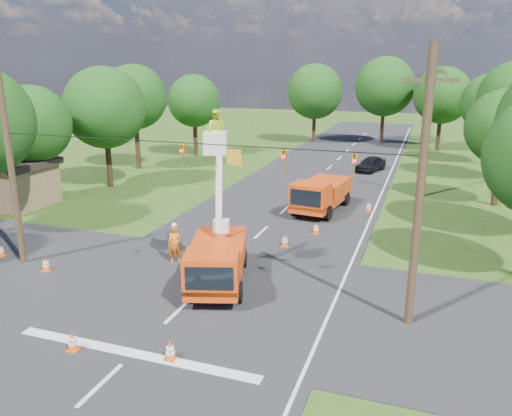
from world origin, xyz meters
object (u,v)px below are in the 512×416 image
at_px(pole_right_near, 420,190).
at_px(tree_right_c, 504,127).
at_px(tree_left_c, 32,125).
at_px(tree_right_e, 491,103).
at_px(traffic_cone_5, 0,250).
at_px(tree_left_f, 194,101).
at_px(distant_car, 371,164).
at_px(pole_left, 12,172).
at_px(tree_far_a, 315,92).
at_px(bucket_truck, 217,250).
at_px(ground_worker, 175,244).
at_px(pole_right_mid, 429,126).
at_px(traffic_cone_4, 46,264).
at_px(tree_left_e, 134,97).
at_px(tree_left_d, 104,108).
at_px(traffic_cone_1, 170,350).
at_px(pole_right_far, 432,105).
at_px(traffic_cone_6, 369,206).
at_px(tree_far_b, 385,87).
at_px(traffic_cone_2, 285,240).
at_px(tree_far_c, 442,95).
at_px(shed, 10,182).
at_px(traffic_cone_0, 73,341).
at_px(traffic_cone_3, 316,228).
at_px(second_truck, 321,194).

xyz_separation_m(pole_right_near, tree_right_c, (4.70, 19.00, 0.21)).
relative_size(tree_left_c, tree_right_e, 0.93).
xyz_separation_m(traffic_cone_5, tree_left_f, (-3.64, 29.78, 5.33)).
relative_size(distant_car, tree_right_c, 0.50).
height_order(pole_left, tree_far_a, tree_far_a).
bearing_deg(bucket_truck, tree_right_e, 51.06).
relative_size(tree_left_c, tree_far_a, 0.85).
height_order(ground_worker, tree_right_c, tree_right_c).
bearing_deg(pole_right_mid, tree_far_a, 120.41).
height_order(traffic_cone_4, tree_left_e, tree_left_e).
bearing_deg(pole_right_mid, tree_left_d, -167.99).
relative_size(traffic_cone_1, pole_right_far, 0.07).
bearing_deg(tree_left_e, traffic_cone_5, -75.48).
distance_m(tree_left_f, tree_far_a, 16.29).
xyz_separation_m(distant_car, traffic_cone_6, (1.47, -13.22, -0.31)).
xyz_separation_m(traffic_cone_5, tree_far_b, (14.16, 44.78, 6.45)).
xyz_separation_m(traffic_cone_2, tree_far_c, (7.61, 35.67, 5.70)).
bearing_deg(shed, pole_left, -43.26).
height_order(traffic_cone_0, traffic_cone_6, same).
xyz_separation_m(traffic_cone_2, traffic_cone_3, (1.11, 2.53, 0.00)).
distance_m(traffic_cone_4, tree_left_f, 31.78).
bearing_deg(ground_worker, shed, 138.05).
xyz_separation_m(bucket_truck, pole_right_mid, (8.07, 19.19, 3.50)).
relative_size(traffic_cone_2, tree_left_d, 0.08).
bearing_deg(tree_far_c, traffic_cone_0, -103.61).
distance_m(distant_car, pole_right_mid, 10.06).
height_order(pole_right_far, tree_left_c, pole_right_far).
bearing_deg(pole_right_mid, tree_far_b, 102.41).
xyz_separation_m(pole_right_mid, tree_left_c, (-25.00, -11.00, 0.33)).
xyz_separation_m(tree_left_c, tree_left_f, (1.70, 21.00, 0.25)).
bearing_deg(traffic_cone_1, distant_car, 85.69).
height_order(pole_right_far, tree_left_e, pole_right_far).
xyz_separation_m(traffic_cone_3, pole_right_near, (5.50, -8.86, 4.75)).
bearing_deg(bucket_truck, shed, 141.09).
bearing_deg(pole_right_near, tree_right_e, 81.39).
relative_size(second_truck, tree_left_e, 0.68).
height_order(second_truck, traffic_cone_3, second_truck).
distance_m(traffic_cone_3, tree_far_b, 36.71).
bearing_deg(second_truck, distant_car, 90.78).
height_order(traffic_cone_0, pole_left, pole_left).
bearing_deg(tree_right_e, traffic_cone_2, -112.56).
height_order(bucket_truck, traffic_cone_3, bucket_truck).
relative_size(ground_worker, tree_left_d, 0.20).
xyz_separation_m(traffic_cone_0, tree_left_f, (-12.76, 35.67, 5.33)).
bearing_deg(pole_left, pole_right_near, 0.00).
xyz_separation_m(traffic_cone_0, traffic_cone_5, (-9.12, 5.89, 0.00)).
xyz_separation_m(second_truck, tree_far_c, (7.25, 28.56, 4.87)).
bearing_deg(pole_left, traffic_cone_0, -37.22).
bearing_deg(pole_left, tree_right_c, 39.93).
bearing_deg(distant_car, tree_far_c, 86.29).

